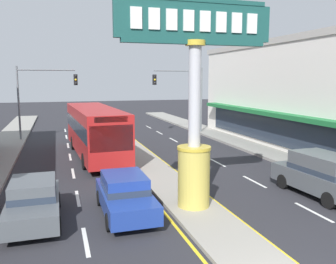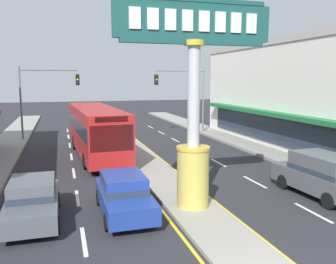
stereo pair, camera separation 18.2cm
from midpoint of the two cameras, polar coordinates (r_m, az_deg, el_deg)
median_strip at (r=25.38m, az=-5.59°, el=-3.18°), size 2.09×52.00×0.14m
sidewalk_right at (r=26.83m, az=14.44°, el=-2.74°), size 2.63×60.00×0.18m
lane_markings at (r=24.10m, az=-4.94°, el=-3.96°), size 8.83×52.00×0.01m
district_sign at (r=13.85m, az=3.85°, el=3.21°), size 6.11×1.32×7.95m
storefront_right at (r=29.73m, az=23.34°, el=5.56°), size 9.90×23.77×8.06m
traffic_light_left_side at (r=31.97m, az=-19.68°, el=6.29°), size 4.86×0.46×6.20m
traffic_light_right_side at (r=33.57m, az=2.39°, el=6.84°), size 4.86×0.46×6.20m
bus_near_right_lane at (r=24.50m, az=-11.74°, el=0.53°), size 3.15×11.32×3.26m
suv_far_right_lane at (r=17.29m, az=22.97°, el=-6.20°), size 2.15×4.69×1.90m
sedan_near_left_lane at (r=35.06m, az=-13.36°, el=1.02°), size 1.88×4.32×1.53m
sedan_mid_left_lane at (r=14.13m, az=-20.88°, el=-10.12°), size 1.84×4.30×1.53m
sedan_far_left_oncoming at (r=14.04m, az=-7.19°, el=-9.74°), size 1.85×4.30×1.53m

